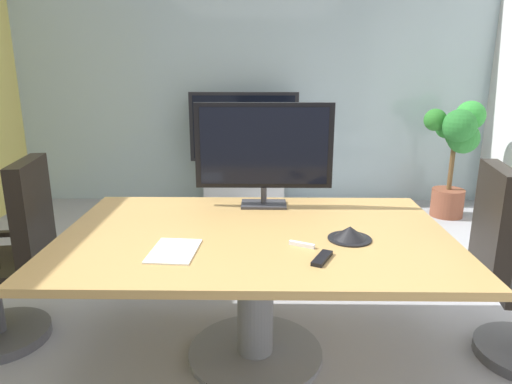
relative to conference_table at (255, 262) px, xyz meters
The scene contains 11 objects.
ground_plane 0.60m from the conference_table, 122.41° to the left, with size 7.08×7.08×0.00m, color #99999E.
wall_back_glass_partition 3.28m from the conference_table, 91.53° to the left, with size 5.52×0.10×2.81m, color #9EB2B7.
conference_table is the anchor object (origin of this frame).
office_chair_left 1.45m from the conference_table, behind, with size 0.63×0.61×1.09m.
tv_monitor 0.72m from the conference_table, 84.67° to the left, with size 0.84×0.18×0.64m.
wall_display_unit 2.83m from the conference_table, 93.47° to the left, with size 1.20×0.36×1.31m.
potted_plant 3.23m from the conference_table, 50.30° to the left, with size 0.63×0.56×1.24m.
conference_phone 0.53m from the conference_table, 11.79° to the right, with size 0.22×0.22×0.07m.
remote_control 0.50m from the conference_table, 49.19° to the right, with size 0.05×0.17×0.02m, color black.
whiteboard_marker 0.35m from the conference_table, 40.38° to the right, with size 0.13×0.02×0.02m, color silver.
paper_notepad 0.50m from the conference_table, 144.77° to the right, with size 0.21×0.30×0.01m, color white.
Camera 1 is at (0.12, -2.41, 1.60)m, focal length 32.20 mm.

